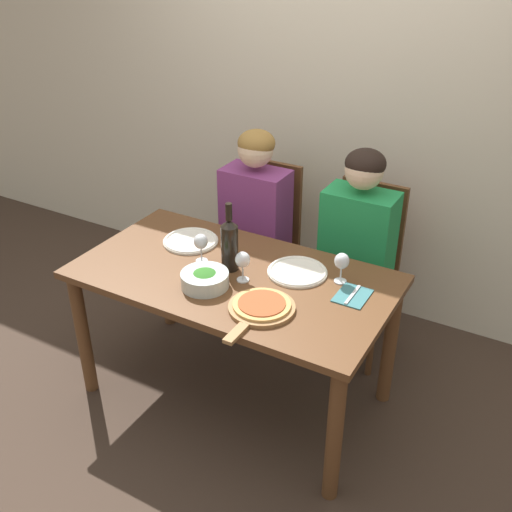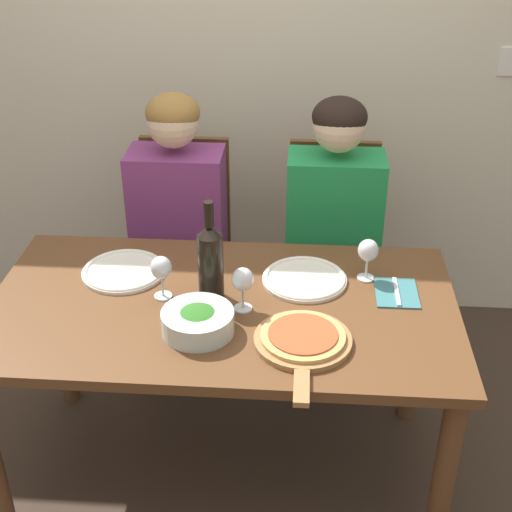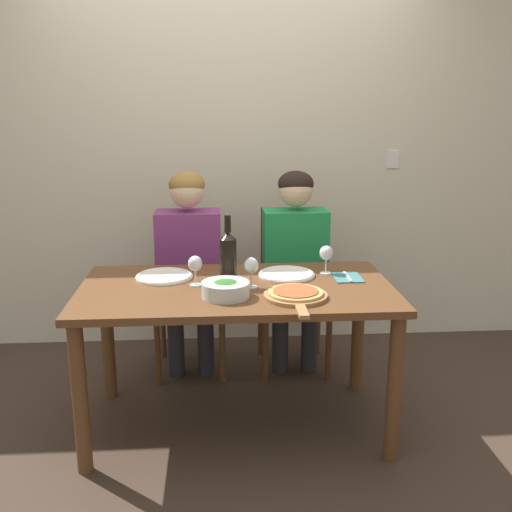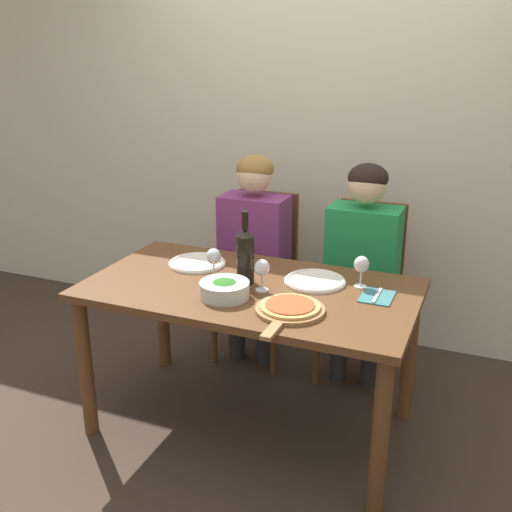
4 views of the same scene
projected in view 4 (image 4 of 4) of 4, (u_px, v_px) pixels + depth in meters
The scene contains 16 objects.
ground_plane at pixel (251, 423), 3.03m from camera, with size 40.00×40.00×0.00m, color #3D2D23.
back_wall at pixel (327, 125), 3.63m from camera, with size 10.00×0.06×2.70m.
dining_table at pixel (250, 307), 2.81m from camera, with size 1.53×0.83×0.75m.
chair_left at pixel (261, 270), 3.62m from camera, with size 0.42×0.42×0.98m.
chair_right at pixel (365, 285), 3.39m from camera, with size 0.42×0.42×0.98m.
person_woman at pixel (253, 241), 3.44m from camera, with size 0.47×0.51×1.23m.
person_man at pixel (362, 255), 3.21m from camera, with size 0.47×0.51×1.23m.
wine_bottle at pixel (245, 255), 2.77m from camera, with size 0.08×0.08×0.35m.
broccoli_bowl at pixel (225, 289), 2.65m from camera, with size 0.22×0.22×0.08m.
dinner_plate_left at pixel (197, 263), 3.05m from camera, with size 0.29×0.29×0.02m.
dinner_plate_right at pixel (315, 281), 2.81m from camera, with size 0.29×0.29×0.02m.
pizza_on_board at pixel (289, 309), 2.50m from camera, with size 0.30×0.44×0.04m.
wine_glass_left at pixel (214, 258), 2.83m from camera, with size 0.07×0.07×0.15m.
wine_glass_right at pixel (361, 266), 2.73m from camera, with size 0.07×0.07×0.15m.
wine_glass_centre at pixel (262, 269), 2.69m from camera, with size 0.07×0.07×0.15m.
fork_on_napkin at pixel (377, 296), 2.66m from camera, with size 0.14×0.18×0.01m.
Camera 4 is at (1.01, -2.36, 1.81)m, focal length 42.00 mm.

